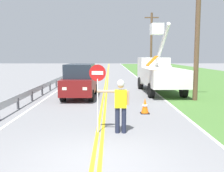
% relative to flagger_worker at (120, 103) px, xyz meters
% --- Properties ---
extents(ground_plane, '(160.00, 160.00, 0.00)m').
position_rel_flagger_worker_xyz_m(ground_plane, '(-0.69, -2.52, -1.05)').
color(ground_plane, gray).
extents(grass_verge_right, '(16.00, 110.00, 0.01)m').
position_rel_flagger_worker_xyz_m(grass_verge_right, '(10.91, 17.48, -1.04)').
color(grass_verge_right, '#477533').
rests_on(grass_verge_right, ground).
extents(centerline_yellow_left, '(0.11, 110.00, 0.01)m').
position_rel_flagger_worker_xyz_m(centerline_yellow_left, '(-0.78, 17.48, -1.04)').
color(centerline_yellow_left, yellow).
rests_on(centerline_yellow_left, ground).
extents(centerline_yellow_right, '(0.11, 110.00, 0.01)m').
position_rel_flagger_worker_xyz_m(centerline_yellow_right, '(-0.60, 17.48, -1.04)').
color(centerline_yellow_right, yellow).
rests_on(centerline_yellow_right, ground).
extents(edge_line_right, '(0.12, 110.00, 0.01)m').
position_rel_flagger_worker_xyz_m(edge_line_right, '(2.91, 17.48, -1.04)').
color(edge_line_right, silver).
rests_on(edge_line_right, ground).
extents(edge_line_left, '(0.12, 110.00, 0.01)m').
position_rel_flagger_worker_xyz_m(edge_line_left, '(-4.29, 17.48, -1.04)').
color(edge_line_left, silver).
rests_on(edge_line_left, ground).
extents(flagger_worker, '(1.09, 0.26, 1.83)m').
position_rel_flagger_worker_xyz_m(flagger_worker, '(0.00, 0.00, 0.00)').
color(flagger_worker, '#1E2338').
rests_on(flagger_worker, ground).
extents(stop_sign_paddle, '(0.56, 0.04, 2.33)m').
position_rel_flagger_worker_xyz_m(stop_sign_paddle, '(-0.77, 0.05, 0.66)').
color(stop_sign_paddle, silver).
rests_on(stop_sign_paddle, ground).
extents(utility_bucket_truck, '(2.67, 6.89, 4.97)m').
position_rel_flagger_worker_xyz_m(utility_bucket_truck, '(3.14, 9.99, 0.35)').
color(utility_bucket_truck, white).
rests_on(utility_bucket_truck, ground).
extents(oncoming_suv_nearest, '(1.98, 4.64, 2.10)m').
position_rel_flagger_worker_xyz_m(oncoming_suv_nearest, '(-2.22, 7.55, 0.01)').
color(oncoming_suv_nearest, maroon).
rests_on(oncoming_suv_nearest, ground).
extents(utility_pole_near, '(1.80, 0.28, 7.51)m').
position_rel_flagger_worker_xyz_m(utility_pole_near, '(4.66, 6.47, 2.89)').
color(utility_pole_near, brown).
rests_on(utility_pole_near, ground).
extents(utility_pole_mid, '(1.80, 0.28, 8.02)m').
position_rel_flagger_worker_xyz_m(utility_pole_mid, '(4.96, 25.15, 3.14)').
color(utility_pole_mid, brown).
rests_on(utility_pole_mid, ground).
extents(traffic_cone_lead, '(0.40, 0.40, 0.70)m').
position_rel_flagger_worker_xyz_m(traffic_cone_lead, '(1.24, 2.97, -0.71)').
color(traffic_cone_lead, orange).
rests_on(traffic_cone_lead, ground).
extents(guardrail_left_shoulder, '(0.10, 32.00, 0.71)m').
position_rel_flagger_worker_xyz_m(guardrail_left_shoulder, '(-4.89, 12.00, -0.53)').
color(guardrail_left_shoulder, '#9EA0A3').
rests_on(guardrail_left_shoulder, ground).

